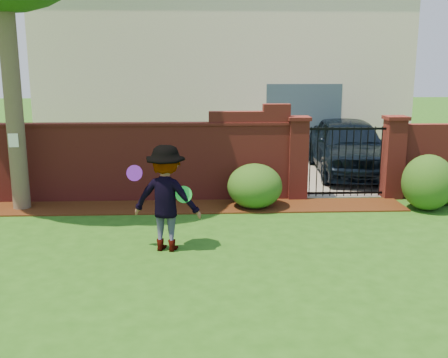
{
  "coord_description": "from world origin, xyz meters",
  "views": [
    {
      "loc": [
        0.21,
        -7.59,
        3.04
      ],
      "look_at": [
        0.62,
        1.4,
        1.05
      ],
      "focal_mm": 42.16,
      "sensor_mm": 36.0,
      "label": 1
    }
  ],
  "objects_px": {
    "car": "(350,147)",
    "frisbee_green": "(184,194)",
    "frisbee_purple": "(135,173)",
    "man": "(166,199)"
  },
  "relations": [
    {
      "from": "car",
      "to": "frisbee_green",
      "type": "relative_size",
      "value": 16.88
    },
    {
      "from": "car",
      "to": "frisbee_purple",
      "type": "bearing_deg",
      "value": -127.04
    },
    {
      "from": "man",
      "to": "frisbee_green",
      "type": "bearing_deg",
      "value": 170.54
    },
    {
      "from": "man",
      "to": "frisbee_purple",
      "type": "relative_size",
      "value": 6.79
    },
    {
      "from": "man",
      "to": "frisbee_green",
      "type": "xyz_separation_m",
      "value": [
        0.3,
        -0.13,
        0.1
      ]
    },
    {
      "from": "car",
      "to": "frisbee_purple",
      "type": "xyz_separation_m",
      "value": [
        -5.15,
        -5.77,
        0.53
      ]
    },
    {
      "from": "frisbee_purple",
      "to": "frisbee_green",
      "type": "xyz_separation_m",
      "value": [
        0.78,
        -0.09,
        -0.34
      ]
    },
    {
      "from": "man",
      "to": "frisbee_purple",
      "type": "bearing_deg",
      "value": 19.35
    },
    {
      "from": "car",
      "to": "frisbee_green",
      "type": "height_order",
      "value": "car"
    },
    {
      "from": "car",
      "to": "frisbee_green",
      "type": "xyz_separation_m",
      "value": [
        -4.37,
        -5.86,
        0.19
      ]
    }
  ]
}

